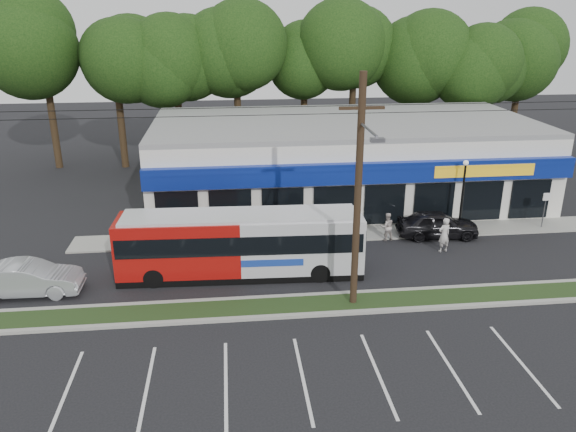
{
  "coord_description": "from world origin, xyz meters",
  "views": [
    {
      "loc": [
        -2.22,
        -20.35,
        12.25
      ],
      "look_at": [
        0.56,
        5.0,
        2.75
      ],
      "focal_mm": 35.0,
      "sensor_mm": 36.0,
      "label": 1
    }
  ],
  "objects_px": {
    "car_silver": "(28,279)",
    "car_dark": "(438,224)",
    "sign_post": "(545,204)",
    "utility_pole": "(355,187)",
    "lamp_post": "(463,187)",
    "pedestrian_b": "(387,227)",
    "pedestrian_a": "(444,235)",
    "metrobus": "(241,243)"
  },
  "relations": [
    {
      "from": "pedestrian_b",
      "to": "lamp_post",
      "type": "bearing_deg",
      "value": -171.85
    },
    {
      "from": "utility_pole",
      "to": "lamp_post",
      "type": "xyz_separation_m",
      "value": [
        8.17,
        7.87,
        -2.74
      ]
    },
    {
      "from": "lamp_post",
      "to": "sign_post",
      "type": "height_order",
      "value": "lamp_post"
    },
    {
      "from": "utility_pole",
      "to": "pedestrian_a",
      "type": "height_order",
      "value": "utility_pole"
    },
    {
      "from": "utility_pole",
      "to": "pedestrian_b",
      "type": "height_order",
      "value": "utility_pole"
    },
    {
      "from": "sign_post",
      "to": "pedestrian_a",
      "type": "relative_size",
      "value": 1.17
    },
    {
      "from": "utility_pole",
      "to": "pedestrian_a",
      "type": "relative_size",
      "value": 26.29
    },
    {
      "from": "metrobus",
      "to": "pedestrian_b",
      "type": "bearing_deg",
      "value": 24.85
    },
    {
      "from": "metrobus",
      "to": "car_silver",
      "type": "xyz_separation_m",
      "value": [
        -9.64,
        -1.0,
        -0.89
      ]
    },
    {
      "from": "car_silver",
      "to": "car_dark",
      "type": "bearing_deg",
      "value": -77.31
    },
    {
      "from": "sign_post",
      "to": "car_silver",
      "type": "relative_size",
      "value": 0.47
    },
    {
      "from": "car_dark",
      "to": "pedestrian_a",
      "type": "distance_m",
      "value": 2.08
    },
    {
      "from": "utility_pole",
      "to": "metrobus",
      "type": "bearing_deg",
      "value": 142.14
    },
    {
      "from": "metrobus",
      "to": "pedestrian_a",
      "type": "relative_size",
      "value": 6.18
    },
    {
      "from": "car_dark",
      "to": "pedestrian_b",
      "type": "height_order",
      "value": "pedestrian_b"
    },
    {
      "from": "lamp_post",
      "to": "sign_post",
      "type": "xyz_separation_m",
      "value": [
        5.0,
        -0.23,
        -1.12
      ]
    },
    {
      "from": "metrobus",
      "to": "utility_pole",
      "type": "bearing_deg",
      "value": -35.73
    },
    {
      "from": "utility_pole",
      "to": "car_silver",
      "type": "xyz_separation_m",
      "value": [
        -14.24,
        2.57,
        -4.64
      ]
    },
    {
      "from": "sign_post",
      "to": "utility_pole",
      "type": "bearing_deg",
      "value": -149.85
    },
    {
      "from": "lamp_post",
      "to": "car_silver",
      "type": "relative_size",
      "value": 0.91
    },
    {
      "from": "lamp_post",
      "to": "car_silver",
      "type": "xyz_separation_m",
      "value": [
        -22.41,
        -5.3,
        -1.9
      ]
    },
    {
      "from": "sign_post",
      "to": "pedestrian_a",
      "type": "bearing_deg",
      "value": -160.14
    },
    {
      "from": "pedestrian_b",
      "to": "sign_post",
      "type": "bearing_deg",
      "value": -178.78
    },
    {
      "from": "car_silver",
      "to": "pedestrian_a",
      "type": "relative_size",
      "value": 2.47
    },
    {
      "from": "lamp_post",
      "to": "utility_pole",
      "type": "bearing_deg",
      "value": -136.05
    },
    {
      "from": "utility_pole",
      "to": "sign_post",
      "type": "height_order",
      "value": "utility_pole"
    },
    {
      "from": "utility_pole",
      "to": "pedestrian_b",
      "type": "bearing_deg",
      "value": 62.84
    },
    {
      "from": "pedestrian_a",
      "to": "pedestrian_b",
      "type": "relative_size",
      "value": 1.18
    },
    {
      "from": "pedestrian_a",
      "to": "pedestrian_b",
      "type": "xyz_separation_m",
      "value": [
        -2.58,
        1.88,
        -0.15
      ]
    },
    {
      "from": "metrobus",
      "to": "pedestrian_b",
      "type": "distance_m",
      "value": 8.92
    },
    {
      "from": "metrobus",
      "to": "pedestrian_b",
      "type": "relative_size",
      "value": 7.33
    },
    {
      "from": "utility_pole",
      "to": "sign_post",
      "type": "bearing_deg",
      "value": 30.15
    },
    {
      "from": "pedestrian_b",
      "to": "car_silver",
      "type": "bearing_deg",
      "value": 11.31
    },
    {
      "from": "utility_pole",
      "to": "lamp_post",
      "type": "height_order",
      "value": "utility_pole"
    },
    {
      "from": "lamp_post",
      "to": "car_dark",
      "type": "height_order",
      "value": "lamp_post"
    },
    {
      "from": "sign_post",
      "to": "pedestrian_b",
      "type": "relative_size",
      "value": 1.39
    },
    {
      "from": "lamp_post",
      "to": "pedestrian_a",
      "type": "relative_size",
      "value": 2.23
    },
    {
      "from": "pedestrian_a",
      "to": "pedestrian_b",
      "type": "distance_m",
      "value": 3.19
    },
    {
      "from": "car_silver",
      "to": "pedestrian_a",
      "type": "xyz_separation_m",
      "value": [
        20.41,
        2.55,
        0.18
      ]
    },
    {
      "from": "pedestrian_a",
      "to": "car_dark",
      "type": "bearing_deg",
      "value": -117.64
    },
    {
      "from": "utility_pole",
      "to": "pedestrian_a",
      "type": "bearing_deg",
      "value": 39.69
    },
    {
      "from": "car_dark",
      "to": "car_silver",
      "type": "xyz_separation_m",
      "value": [
        -20.81,
        -4.57,
        0.0
      ]
    }
  ]
}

